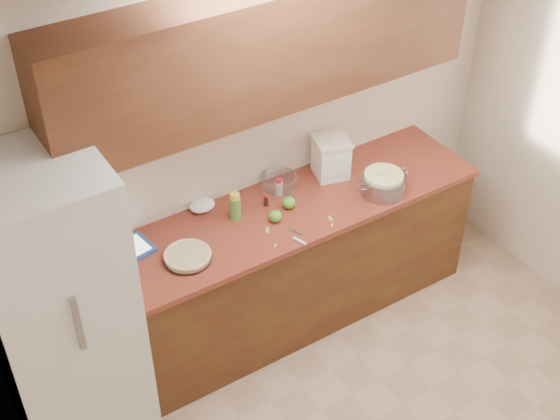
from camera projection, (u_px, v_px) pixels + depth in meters
room_shell at (456, 315)px, 3.57m from camera, size 3.60×3.60×3.60m
counter_run at (282, 266)px, 5.06m from camera, size 2.64×0.68×0.92m
upper_cabinets at (267, 48)px, 4.24m from camera, size 2.60×0.34×0.70m
fridge at (59, 307)px, 4.16m from camera, size 0.70×0.70×1.80m
pie at (188, 256)px, 4.42m from camera, size 0.28×0.28×0.05m
colander at (383, 183)px, 4.88m from camera, size 0.38×0.28×0.14m
flour_canister at (331, 157)px, 4.99m from camera, size 0.27×0.27×0.27m
tablet at (127, 251)px, 4.47m from camera, size 0.31×0.25×0.02m
paring_knife at (299, 240)px, 4.55m from camera, size 0.08×0.19×0.02m
lemon_bottle at (235, 206)px, 4.67m from camera, size 0.07×0.07×0.18m
cinnamon_shaker at (279, 187)px, 4.88m from camera, size 0.05×0.05×0.11m
vanilla_bottle at (266, 200)px, 4.79m from camera, size 0.03×0.03×0.08m
mixing_bowl at (279, 181)px, 4.94m from camera, size 0.23×0.23×0.09m
paper_towel at (202, 205)px, 4.77m from camera, size 0.18×0.16×0.07m
apple_left at (275, 216)px, 4.68m from camera, size 0.08×0.08×0.09m
apple_center at (289, 203)px, 4.78m from camera, size 0.08×0.08×0.09m
peel_a at (330, 218)px, 4.72m from camera, size 0.03×0.05×0.00m
peel_b at (275, 246)px, 4.52m from camera, size 0.02×0.03×0.00m
peel_c at (332, 225)px, 4.67m from camera, size 0.03×0.03×0.00m
peel_d at (267, 230)px, 4.63m from camera, size 0.04×0.05×0.00m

